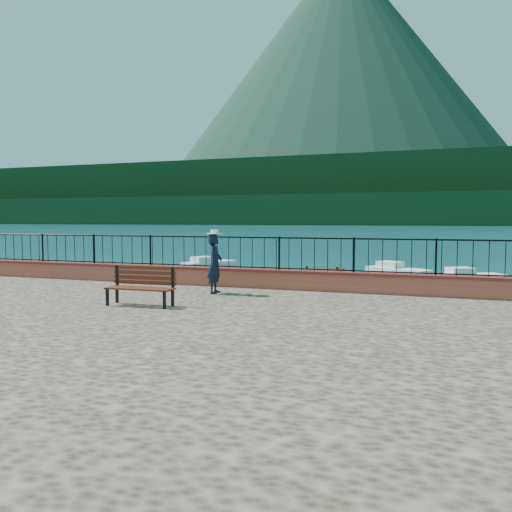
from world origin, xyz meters
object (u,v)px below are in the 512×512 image
Objects in this scene: person at (215,264)px; boat_3 at (209,262)px; park_bench at (141,294)px; boat_1 at (344,292)px; boat_0 at (250,289)px; boat_2 at (470,275)px; boat_4 at (398,268)px.

boat_3 is at bearing 16.77° from person.
park_bench is 0.49× the size of boat_1.
person is at bearing 68.42° from park_bench.
boat_1 is (3.88, 0.29, 0.00)m from boat_0.
person is at bearing -87.86° from boat_1.
boat_1 is at bearing -147.75° from boat_2.
boat_0 is 1.10× the size of boat_4.
person is 20.09m from boat_3.
park_bench is at bearing -71.13° from boat_4.
person is 6.90m from boat_0.
boat_1 is at bearing -28.58° from person.
boat_0 is 1.21× the size of boat_1.
boat_4 is (3.91, 17.57, -1.63)m from person.
person reaches higher than boat_2.
boat_1 is at bearing 68.04° from park_bench.
boat_3 is 1.01× the size of boat_4.
boat_1 and boat_2 have the same top height.
boat_1 and boat_3 have the same top height.
boat_0 is at bearing -153.44° from boat_1.
person reaches higher than boat_4.
boat_0 is (-1.36, 6.57, -1.63)m from person.
boat_2 is (9.02, 8.85, 0.00)m from boat_0.
boat_1 is 0.92× the size of boat_4.
park_bench is 1.02× the size of person.
park_bench is 9.08m from boat_0.
person reaches higher than boat_1.
boat_1 is at bearing -65.11° from boat_4.
park_bench is at bearing -79.95° from boat_0.
person is 7.48m from boat_1.
boat_2 is (5.14, 8.56, 0.00)m from boat_1.
boat_2 is 16.40m from boat_3.
park_bench is 0.40× the size of boat_0.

